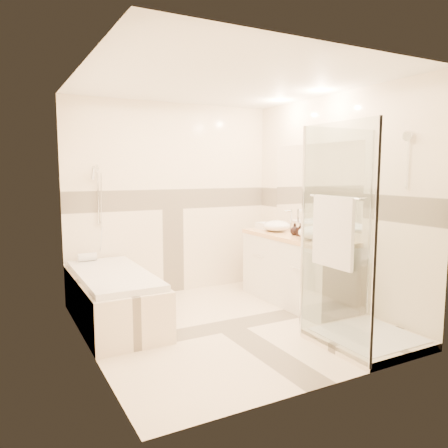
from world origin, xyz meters
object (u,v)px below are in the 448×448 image
shower_enclosure (354,291)px  vessel_sink_far (316,233)px  vanity (296,269)px  vessel_sink_near (277,226)px  bathtub (113,295)px  amenity_bottle_b (295,229)px  amenity_bottle_a (300,230)px

shower_enclosure → vessel_sink_far: shower_enclosure is taller
vanity → vessel_sink_near: (-0.02, 0.39, 0.49)m
bathtub → shower_enclosure: shower_enclosure is taller
vessel_sink_near → vessel_sink_far: size_ratio=0.89×
amenity_bottle_b → shower_enclosure: bearing=-102.0°
bathtub → amenity_bottle_a: (2.13, -0.44, 0.62)m
bathtub → shower_enclosure: (1.86, -1.62, 0.20)m
bathtub → vessel_sink_near: bearing=1.0°
amenity_bottle_a → vanity: bearing=77.8°
vanity → vessel_sink_near: vessel_sink_near is taller
vessel_sink_far → amenity_bottle_a: size_ratio=2.55×
vessel_sink_far → amenity_bottle_a: vessel_sink_far is taller
bathtub → amenity_bottle_b: (2.13, -0.34, 0.61)m
bathtub → amenity_bottle_b: amenity_bottle_b is taller
vanity → amenity_bottle_b: 0.50m
vessel_sink_near → amenity_bottle_b: bearing=-90.0°
shower_enclosure → amenity_bottle_b: size_ratio=14.19×
bathtub → amenity_bottle_a: bearing=-11.7°
shower_enclosure → amenity_bottle_b: shower_enclosure is taller
bathtub → amenity_bottle_b: 2.24m
amenity_bottle_a → vessel_sink_near: bearing=90.0°
bathtub → vessel_sink_far: (2.13, -0.73, 0.62)m
bathtub → vessel_sink_near: vessel_sink_near is taller
bathtub → vanity: vanity is taller
vessel_sink_near → amenity_bottle_b: (0.00, -0.38, 0.00)m
vessel_sink_far → amenity_bottle_b: 0.39m
amenity_bottle_a → amenity_bottle_b: size_ratio=1.08×
amenity_bottle_b → bathtub: bearing=170.9°
vanity → shower_enclosure: bearing=-103.0°
shower_enclosure → amenity_bottle_a: shower_enclosure is taller
bathtub → vanity: size_ratio=1.05×
vanity → vessel_sink_near: 0.63m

